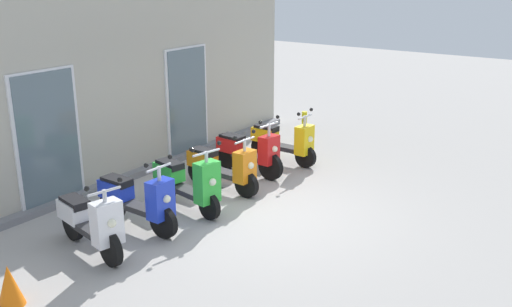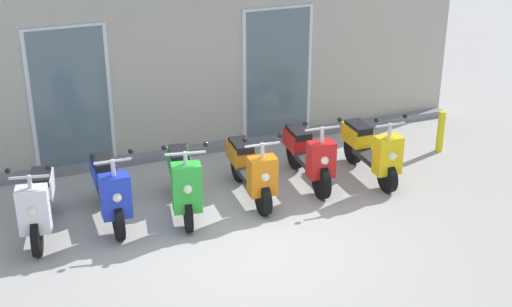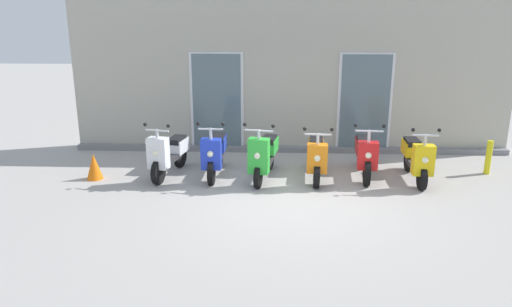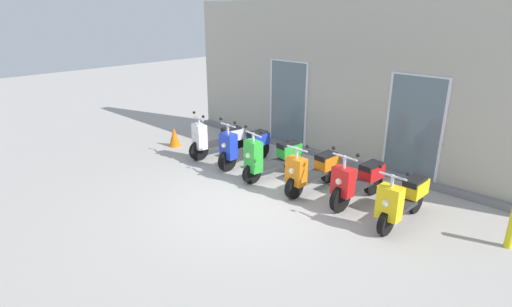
# 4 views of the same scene
# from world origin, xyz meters

# --- Properties ---
(ground_plane) EXTENTS (40.00, 40.00, 0.00)m
(ground_plane) POSITION_xyz_m (0.00, 0.00, 0.00)
(ground_plane) COLOR #A8A39E
(storefront_facade) EXTENTS (10.07, 0.50, 3.76)m
(storefront_facade) POSITION_xyz_m (0.00, 3.21, 1.82)
(storefront_facade) COLOR #B2AD9E
(storefront_facade) RESTS_ON ground_plane
(scooter_white) EXTENTS (0.66, 1.57, 1.19)m
(scooter_white) POSITION_xyz_m (-2.47, 1.18, 0.47)
(scooter_white) COLOR black
(scooter_white) RESTS_ON ground_plane
(scooter_blue) EXTENTS (0.54, 1.62, 1.23)m
(scooter_blue) POSITION_xyz_m (-1.54, 1.22, 0.48)
(scooter_blue) COLOR black
(scooter_blue) RESTS_ON ground_plane
(scooter_green) EXTENTS (0.67, 1.58, 1.24)m
(scooter_green) POSITION_xyz_m (-0.55, 1.08, 0.50)
(scooter_green) COLOR black
(scooter_green) RESTS_ON ground_plane
(scooter_orange) EXTENTS (0.57, 1.60, 1.16)m
(scooter_orange) POSITION_xyz_m (0.48, 1.18, 0.44)
(scooter_orange) COLOR black
(scooter_orange) RESTS_ON ground_plane
(scooter_red) EXTENTS (0.59, 1.62, 1.20)m
(scooter_red) POSITION_xyz_m (1.46, 1.30, 0.46)
(scooter_red) COLOR black
(scooter_red) RESTS_ON ground_plane
(scooter_yellow) EXTENTS (0.54, 1.55, 1.18)m
(scooter_yellow) POSITION_xyz_m (2.43, 1.12, 0.46)
(scooter_yellow) COLOR black
(scooter_yellow) RESTS_ON ground_plane
(traffic_cone) EXTENTS (0.32, 0.32, 0.52)m
(traffic_cone) POSITION_xyz_m (-3.91, 0.91, 0.26)
(traffic_cone) COLOR orange
(traffic_cone) RESTS_ON ground_plane
(curb_bollard) EXTENTS (0.12, 0.12, 0.70)m
(curb_bollard) POSITION_xyz_m (4.00, 1.56, 0.35)
(curb_bollard) COLOR yellow
(curb_bollard) RESTS_ON ground_plane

